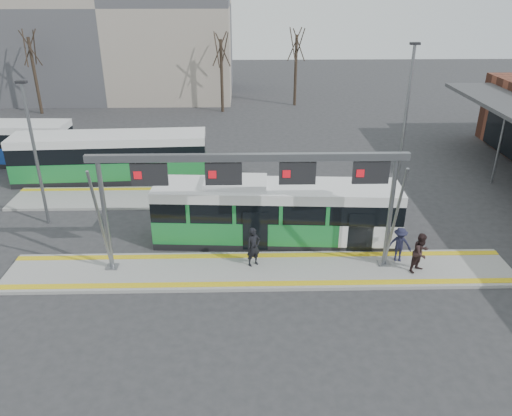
{
  "coord_description": "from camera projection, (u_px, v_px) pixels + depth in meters",
  "views": [
    {
      "loc": [
        -0.63,
        -18.56,
        11.82
      ],
      "look_at": [
        -0.12,
        3.0,
        1.69
      ],
      "focal_mm": 35.0,
      "sensor_mm": 36.0,
      "label": 1
    }
  ],
  "objects": [
    {
      "name": "passenger_c",
      "position": [
        399.0,
        245.0,
        22.09
      ],
      "size": [
        1.15,
        0.79,
        1.63
      ],
      "primitive_type": "imported",
      "rotation": [
        0.0,
        0.0,
        -0.19
      ],
      "color": "#1C1D34",
      "rests_on": "platform_main"
    },
    {
      "name": "platform_main",
      "position": [
        260.0,
        271.0,
        21.8
      ],
      "size": [
        22.0,
        3.0,
        0.15
      ],
      "primitive_type": "cube",
      "color": "gray",
      "rests_on": "ground"
    },
    {
      "name": "apartment_block",
      "position": [
        111.0,
        3.0,
        50.2
      ],
      "size": [
        24.5,
        12.5,
        18.4
      ],
      "color": "#A39688",
      "rests_on": "ground"
    },
    {
      "name": "lamp_east",
      "position": [
        405.0,
        124.0,
        26.35
      ],
      "size": [
        0.5,
        0.25,
        8.78
      ],
      "color": "slate",
      "rests_on": "ground"
    },
    {
      "name": "ground",
      "position": [
        260.0,
        272.0,
        21.83
      ],
      "size": [
        120.0,
        120.0,
        0.0
      ],
      "primitive_type": "plane",
      "color": "#2D2D30",
      "rests_on": "ground"
    },
    {
      "name": "tactile_second",
      "position": [
        189.0,
        188.0,
        29.96
      ],
      "size": [
        20.0,
        0.35,
        0.02
      ],
      "color": "yellow",
      "rests_on": "platform_second"
    },
    {
      "name": "tree_left",
      "position": [
        221.0,
        50.0,
        44.97
      ],
      "size": [
        1.4,
        1.4,
        7.44
      ],
      "color": "#382B21",
      "rests_on": "ground"
    },
    {
      "name": "gantry",
      "position": [
        252.0,
        179.0,
        20.23
      ],
      "size": [
        13.0,
        1.68,
        5.2
      ],
      "color": "slate",
      "rests_on": "platform_main"
    },
    {
      "name": "hero_bus",
      "position": [
        276.0,
        213.0,
        23.85
      ],
      "size": [
        11.69,
        3.14,
        3.18
      ],
      "rotation": [
        0.0,
        0.0,
        -0.06
      ],
      "color": "black",
      "rests_on": "ground"
    },
    {
      "name": "tree_far",
      "position": [
        30.0,
        48.0,
        44.26
      ],
      "size": [
        1.4,
        1.4,
        7.74
      ],
      "color": "#382B21",
      "rests_on": "ground"
    },
    {
      "name": "passenger_b",
      "position": [
        421.0,
        253.0,
        21.28
      ],
      "size": [
        1.1,
        1.05,
        1.79
      ],
      "primitive_type": "imported",
      "rotation": [
        0.0,
        0.0,
        0.6
      ],
      "color": "black",
      "rests_on": "platform_main"
    },
    {
      "name": "passenger_a",
      "position": [
        253.0,
        247.0,
        21.73
      ],
      "size": [
        0.78,
        0.7,
        1.8
      ],
      "primitive_type": "imported",
      "rotation": [
        0.0,
        0.0,
        0.51
      ],
      "color": "black",
      "rests_on": "platform_main"
    },
    {
      "name": "bg_bus_green",
      "position": [
        111.0,
        158.0,
        31.11
      ],
      "size": [
        11.91,
        3.11,
        2.95
      ],
      "rotation": [
        0.0,
        0.0,
        0.05
      ],
      "color": "black",
      "rests_on": "ground"
    },
    {
      "name": "tactile_main",
      "position": [
        260.0,
        269.0,
        21.77
      ],
      "size": [
        22.0,
        2.65,
        0.02
      ],
      "color": "yellow",
      "rests_on": "platform_main"
    },
    {
      "name": "lamp_west",
      "position": [
        35.0,
        152.0,
        24.47
      ],
      "size": [
        0.5,
        0.25,
        7.37
      ],
      "color": "slate",
      "rests_on": "ground"
    },
    {
      "name": "tree_mid",
      "position": [
        296.0,
        45.0,
        47.29
      ],
      "size": [
        1.4,
        1.4,
        7.57
      ],
      "color": "#382B21",
      "rests_on": "ground"
    },
    {
      "name": "platform_second",
      "position": [
        187.0,
        197.0,
        28.96
      ],
      "size": [
        20.0,
        3.0,
        0.15
      ],
      "primitive_type": "cube",
      "color": "gray",
      "rests_on": "ground"
    }
  ]
}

